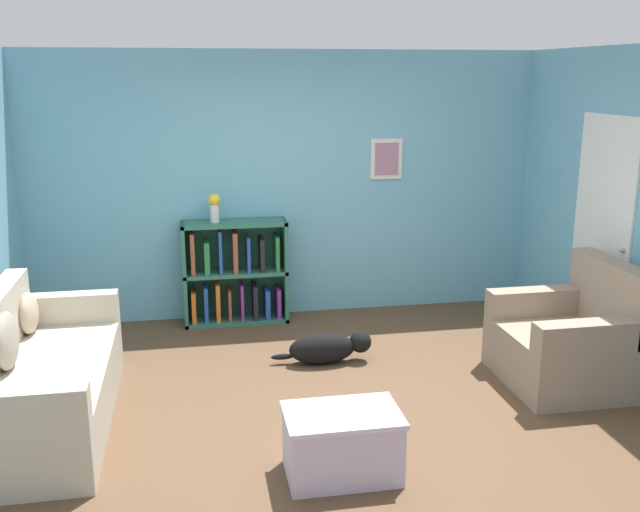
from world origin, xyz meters
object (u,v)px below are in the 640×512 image
dog (328,348)px  vase (214,206)px  coffee_table (342,442)px  recliner_chair (572,341)px  bookshelf (235,274)px  couch (36,381)px

dog → vase: (-0.86, 1.18, 1.02)m
coffee_table → vase: bearing=102.0°
recliner_chair → bookshelf: bearing=142.6°
couch → recliner_chair: bearing=-0.1°
bookshelf → coffee_table: (0.45, -2.92, -0.26)m
recliner_chair → dog: 1.96m
coffee_table → vase: 3.11m
couch → vase: bearing=55.0°
bookshelf → vase: vase is taller
recliner_chair → coffee_table: recliner_chair is taller
dog → bookshelf: bearing=119.9°
coffee_table → dog: size_ratio=0.82×
couch → recliner_chair: (4.00, -0.01, 0.02)m
bookshelf → recliner_chair: bearing=-37.4°
couch → recliner_chair: size_ratio=1.98×
bookshelf → couch: bearing=-128.1°
couch → coffee_table: couch is taller
dog → couch: bearing=-162.1°
dog → vase: size_ratio=3.11×
vase → recliner_chair: bearing=-35.3°
recliner_chair → coffee_table: 2.30m
coffee_table → vase: size_ratio=2.54×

